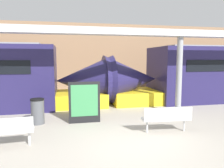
{
  "coord_description": "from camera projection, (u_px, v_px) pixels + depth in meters",
  "views": [
    {
      "loc": [
        -1.67,
        -5.69,
        2.47
      ],
      "look_at": [
        0.23,
        3.23,
        1.4
      ],
      "focal_mm": 35.0,
      "sensor_mm": 36.0,
      "label": 1
    }
  ],
  "objects": [
    {
      "name": "trash_bin",
      "position": [
        38.0,
        111.0,
        8.24
      ],
      "size": [
        0.51,
        0.51,
        0.97
      ],
      "color": "#4C4F54",
      "rests_on": "ground_plane"
    },
    {
      "name": "poster_board",
      "position": [
        84.0,
        102.0,
        8.33
      ],
      "size": [
        1.2,
        0.07,
        1.59
      ],
      "color": "black",
      "rests_on": "ground_plane"
    },
    {
      "name": "support_column_near",
      "position": [
        179.0,
        76.0,
        9.68
      ],
      "size": [
        0.26,
        0.26,
        3.41
      ],
      "primitive_type": "cylinder",
      "color": "gray",
      "rests_on": "ground_plane"
    },
    {
      "name": "station_wall",
      "position": [
        89.0,
        58.0,
        16.03
      ],
      "size": [
        56.0,
        0.2,
        5.0
      ],
      "primitive_type": "cube",
      "color": "#937051",
      "rests_on": "ground_plane"
    },
    {
      "name": "bench_far",
      "position": [
        6.0,
        130.0,
        5.98
      ],
      "size": [
        1.46,
        0.55,
        0.88
      ],
      "rotation": [
        0.0,
        0.0,
        0.08
      ],
      "color": "silver",
      "rests_on": "ground_plane"
    },
    {
      "name": "canopy_beam",
      "position": [
        181.0,
        33.0,
        9.47
      ],
      "size": [
        28.0,
        0.6,
        0.28
      ],
      "primitive_type": "cube",
      "color": "#B7B7BC",
      "rests_on": "support_column_near"
    },
    {
      "name": "ground_plane",
      "position": [
        128.0,
        146.0,
        6.16
      ],
      "size": [
        60.0,
        60.0,
        0.0
      ],
      "primitive_type": "plane",
      "color": "#A8A093"
    },
    {
      "name": "bench_near",
      "position": [
        167.0,
        117.0,
        7.25
      ],
      "size": [
        1.66,
        0.57,
        0.88
      ],
      "rotation": [
        0.0,
        0.0,
        -0.08
      ],
      "color": "silver",
      "rests_on": "ground_plane"
    }
  ]
}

